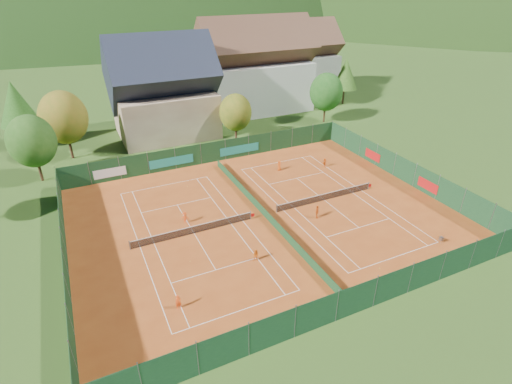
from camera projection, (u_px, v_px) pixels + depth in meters
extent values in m
plane|color=#2A4C17|center=(264.00, 216.00, 44.00)|extent=(600.00, 600.00, 0.00)
cube|color=#A04417|center=(264.00, 216.00, 43.99)|extent=(40.00, 32.00, 0.01)
cube|color=white|center=(165.00, 185.00, 50.40)|extent=(10.97, 0.06, 0.00)
cube|color=white|center=(240.00, 311.00, 31.55)|extent=(10.97, 0.06, 0.00)
cube|color=white|center=(140.00, 247.00, 38.91)|extent=(0.06, 23.77, 0.00)
cube|color=white|center=(243.00, 221.00, 43.04)|extent=(0.06, 23.77, 0.00)
cube|color=white|center=(154.00, 244.00, 39.43)|extent=(0.06, 23.77, 0.00)
cube|color=white|center=(231.00, 224.00, 42.53)|extent=(0.06, 23.77, 0.00)
cube|color=white|center=(177.00, 205.00, 46.05)|extent=(8.23, 0.06, 0.00)
cube|color=white|center=(216.00, 270.00, 35.90)|extent=(8.23, 0.06, 0.00)
cube|color=white|center=(194.00, 233.00, 40.98)|extent=(0.06, 12.80, 0.00)
cube|color=white|center=(277.00, 162.00, 56.42)|extent=(10.97, 0.06, 0.00)
cube|color=white|center=(396.00, 257.00, 37.58)|extent=(10.97, 0.06, 0.00)
cube|color=white|center=(284.00, 211.00, 44.93)|extent=(0.06, 23.77, 0.00)
cube|color=white|center=(362.00, 191.00, 49.06)|extent=(0.06, 23.77, 0.00)
cube|color=white|center=(294.00, 208.00, 45.45)|extent=(0.06, 23.77, 0.00)
cube|color=white|center=(353.00, 193.00, 48.55)|extent=(0.06, 23.77, 0.00)
cube|color=white|center=(297.00, 178.00, 52.07)|extent=(8.23, 0.06, 0.00)
cube|color=white|center=(359.00, 227.00, 41.93)|extent=(8.23, 0.06, 0.00)
cube|color=white|center=(324.00, 200.00, 47.00)|extent=(0.06, 12.80, 0.00)
cylinder|color=#59595B|center=(130.00, 245.00, 38.33)|extent=(0.10, 0.10, 1.02)
cylinder|color=#59595B|center=(251.00, 215.00, 43.15)|extent=(0.10, 0.10, 1.02)
cube|color=black|center=(194.00, 230.00, 40.76)|extent=(12.80, 0.02, 0.86)
cube|color=white|center=(193.00, 226.00, 40.56)|extent=(12.80, 0.04, 0.06)
cube|color=red|center=(253.00, 215.00, 43.27)|extent=(0.40, 0.04, 0.40)
cylinder|color=#59595B|center=(277.00, 209.00, 44.35)|extent=(0.10, 0.10, 1.02)
cylinder|color=#59595B|center=(368.00, 186.00, 49.17)|extent=(0.10, 0.10, 1.02)
cube|color=black|center=(325.00, 197.00, 46.79)|extent=(12.80, 0.02, 0.86)
cube|color=white|center=(325.00, 194.00, 46.58)|extent=(12.80, 0.04, 0.06)
cube|color=red|center=(370.00, 186.00, 49.29)|extent=(0.40, 0.04, 0.40)
cube|color=#153B1D|center=(264.00, 212.00, 43.75)|extent=(0.03, 28.80, 1.00)
cube|color=#153A1C|center=(213.00, 152.00, 55.96)|extent=(40.00, 0.04, 3.00)
cube|color=teal|center=(172.00, 162.00, 53.80)|extent=(6.00, 0.03, 1.20)
cube|color=teal|center=(240.00, 149.00, 57.56)|extent=(6.00, 0.03, 1.20)
cube|color=silver|center=(110.00, 173.00, 50.79)|extent=(4.00, 0.03, 1.20)
cube|color=#143920|center=(357.00, 299.00, 30.59)|extent=(40.00, 0.04, 3.00)
cube|color=#14381B|center=(64.00, 252.00, 35.75)|extent=(0.04, 32.00, 3.00)
cube|color=#14391D|center=(404.00, 170.00, 50.80)|extent=(0.04, 32.00, 3.00)
cube|color=#B21414|center=(428.00, 185.00, 47.75)|extent=(0.03, 3.00, 1.20)
cube|color=#B21414|center=(373.00, 155.00, 55.68)|extent=(0.03, 3.00, 1.20)
cube|color=#C7AC8C|center=(166.00, 113.00, 64.97)|extent=(15.00, 12.00, 7.00)
cube|color=#1E2333|center=(161.00, 73.00, 61.85)|extent=(16.20, 12.00, 12.00)
cube|color=silver|center=(255.00, 87.00, 76.40)|extent=(20.00, 11.00, 9.00)
cube|color=brown|center=(255.00, 47.00, 72.92)|extent=(21.60, 11.00, 11.00)
cube|color=silver|center=(297.00, 74.00, 88.25)|extent=(16.00, 10.00, 8.00)
cube|color=brown|center=(298.00, 43.00, 85.14)|extent=(17.28, 10.00, 10.00)
cylinder|color=#472A19|center=(40.00, 171.00, 50.90)|extent=(0.36, 0.36, 2.80)
ellipsoid|color=#265317|center=(32.00, 141.00, 48.98)|extent=(5.72, 5.72, 6.58)
cylinder|color=#442818|center=(71.00, 148.00, 57.08)|extent=(0.36, 0.36, 3.15)
ellipsoid|color=olive|center=(63.00, 118.00, 54.92)|extent=(6.44, 6.44, 7.40)
cylinder|color=#4B351B|center=(25.00, 135.00, 61.07)|extent=(0.36, 0.36, 3.50)
cone|color=#225618|center=(16.00, 103.00, 58.68)|extent=(5.60, 5.60, 6.50)
cylinder|color=#4A2B1A|center=(236.00, 134.00, 63.11)|extent=(0.36, 0.36, 2.45)
ellipsoid|color=olive|center=(236.00, 112.00, 61.43)|extent=(5.01, 5.01, 5.76)
cylinder|color=#402C17|center=(324.00, 114.00, 71.38)|extent=(0.36, 0.36, 2.80)
ellipsoid|color=#1D5217|center=(326.00, 92.00, 69.47)|extent=(5.72, 5.72, 6.58)
cylinder|color=#442F18|center=(343.00, 96.00, 81.41)|extent=(0.36, 0.36, 3.15)
cone|color=#2C5618|center=(346.00, 74.00, 79.25)|extent=(5.04, 5.04, 5.85)
cylinder|color=#49301A|center=(290.00, 90.00, 84.65)|extent=(0.36, 0.36, 3.50)
ellipsoid|color=olive|center=(291.00, 66.00, 82.26)|extent=(7.15, 7.15, 8.22)
ellipsoid|color=black|center=(101.00, 72.00, 305.89)|extent=(440.00, 440.00, 242.00)
ellipsoid|color=black|center=(435.00, 67.00, 303.46)|extent=(380.00, 380.00, 220.40)
cylinder|color=slate|center=(441.00, 241.00, 39.14)|extent=(0.02, 0.02, 0.80)
cylinder|color=slate|center=(443.00, 240.00, 39.26)|extent=(0.02, 0.02, 0.80)
cylinder|color=slate|center=(439.00, 239.00, 39.38)|extent=(0.02, 0.02, 0.80)
cylinder|color=slate|center=(441.00, 239.00, 39.49)|extent=(0.02, 0.02, 0.80)
cube|color=slate|center=(441.00, 239.00, 39.25)|extent=(0.34, 0.34, 0.30)
ellipsoid|color=#CCD833|center=(442.00, 238.00, 39.23)|extent=(0.28, 0.28, 0.16)
sphere|color=#CCD833|center=(190.00, 261.00, 36.97)|extent=(0.07, 0.07, 0.07)
sphere|color=#CCD833|center=(380.00, 268.00, 36.09)|extent=(0.07, 0.07, 0.07)
sphere|color=#CCD833|center=(265.00, 197.00, 47.54)|extent=(0.07, 0.07, 0.07)
sphere|color=#CCD833|center=(187.00, 186.00, 50.04)|extent=(0.07, 0.07, 0.07)
sphere|color=#CCD833|center=(348.00, 215.00, 44.08)|extent=(0.07, 0.07, 0.07)
imported|color=#F15115|center=(178.00, 302.00, 31.46)|extent=(0.49, 0.33, 1.34)
imported|color=orange|center=(256.00, 255.00, 36.74)|extent=(0.79, 0.75, 1.28)
imported|color=#F04D15|center=(185.00, 218.00, 42.38)|extent=(0.99, 0.76, 1.35)
imported|color=#D04F12|center=(317.00, 212.00, 43.25)|extent=(0.77, 0.97, 1.53)
imported|color=#E75A14|center=(279.00, 166.00, 53.89)|extent=(0.80, 0.67, 1.41)
imported|color=orange|center=(325.00, 163.00, 54.84)|extent=(1.23, 0.98, 1.31)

